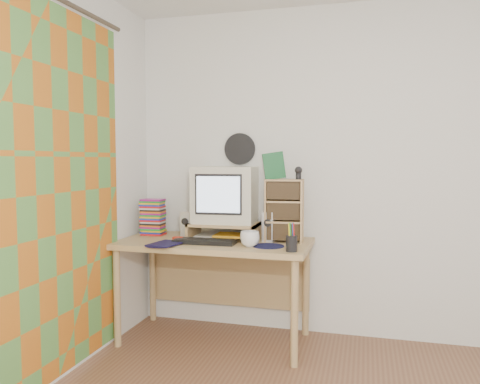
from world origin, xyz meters
The scene contains 19 objects.
back_wall centered at (0.00, 1.75, 1.25)m, with size 3.50×3.50×0.00m, color white.
curtain centered at (-1.71, 0.48, 1.15)m, with size 2.20×2.20×0.00m, color #C1671B.
wall_disc centered at (-0.93, 1.73, 1.43)m, with size 0.25×0.25×0.02m, color black.
desk centered at (-1.03, 1.44, 0.62)m, with size 1.40×0.70×0.75m.
monitor_riser centered at (-0.98, 1.48, 0.84)m, with size 0.52×0.30×0.12m.
crt_monitor centered at (-0.99, 1.53, 1.08)m, with size 0.45×0.45×0.42m, color beige.
speaker_left centered at (-1.26, 1.43, 0.85)m, with size 0.08×0.08×0.21m, color silver.
speaker_right centered at (-0.64, 1.45, 0.86)m, with size 0.08×0.08×0.22m, color silver.
keyboard centered at (-1.06, 1.25, 0.76)m, with size 0.44×0.15×0.03m, color black.
dvd_stack centered at (-1.59, 1.52, 0.87)m, with size 0.17×0.12×0.24m, color brown, non-canonical shape.
cd_rack centered at (-0.53, 1.48, 0.98)m, with size 0.27×0.15×0.46m, color tan.
mug centered at (-0.72, 1.22, 0.80)m, with size 0.13×0.13×0.11m, color white.
diary centered at (-1.38, 1.12, 0.77)m, with size 0.22×0.16×0.04m, color black.
mousepad centered at (-0.60, 1.26, 0.75)m, with size 0.22×0.22×0.00m, color black.
pen_cup centered at (-0.42, 1.13, 0.82)m, with size 0.07×0.07×0.14m, color black, non-canonical shape.
papers centered at (-0.98, 1.47, 0.77)m, with size 0.31×0.23×0.04m, color beige, non-canonical shape.
red_box centered at (-1.27, 1.27, 0.77)m, with size 0.07×0.05×0.04m, color red.
game_box centered at (-0.60, 1.46, 1.30)m, with size 0.15×0.03×0.19m, color #19582D.
webcam centered at (-0.42, 1.46, 1.25)m, with size 0.05×0.05×0.09m, color black, non-canonical shape.
Camera 1 is at (0.04, -1.86, 1.35)m, focal length 35.00 mm.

